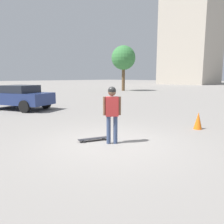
% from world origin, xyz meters
% --- Properties ---
extents(ground_plane, '(220.00, 220.00, 0.00)m').
position_xyz_m(ground_plane, '(0.00, 0.00, 0.00)').
color(ground_plane, gray).
extents(person, '(0.42, 0.40, 1.71)m').
position_xyz_m(person, '(0.00, 0.00, 1.06)').
color(person, '#38476B').
rests_on(person, ground_plane).
extents(skateboard, '(0.98, 0.55, 0.08)m').
position_xyz_m(skateboard, '(-0.20, 0.60, 0.06)').
color(skateboard, '#232328').
rests_on(skateboard, ground_plane).
extents(car_parked_near, '(3.23, 4.45, 1.49)m').
position_xyz_m(car_parked_near, '(1.01, 8.97, 0.79)').
color(car_parked_near, navy).
rests_on(car_parked_near, ground_plane).
extents(building_block_distant, '(13.43, 13.04, 35.57)m').
position_xyz_m(building_block_distant, '(55.12, 23.73, 17.79)').
color(building_block_distant, '#B2A899').
rests_on(building_block_distant, ground_plane).
extents(tree_distant, '(3.41, 3.41, 6.38)m').
position_xyz_m(tree_distant, '(19.28, 16.67, 4.62)').
color(tree_distant, brown).
rests_on(tree_distant, ground_plane).
extents(traffic_cone, '(0.31, 0.31, 0.65)m').
position_xyz_m(traffic_cone, '(3.62, -1.07, 0.33)').
color(traffic_cone, orange).
rests_on(traffic_cone, ground_plane).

